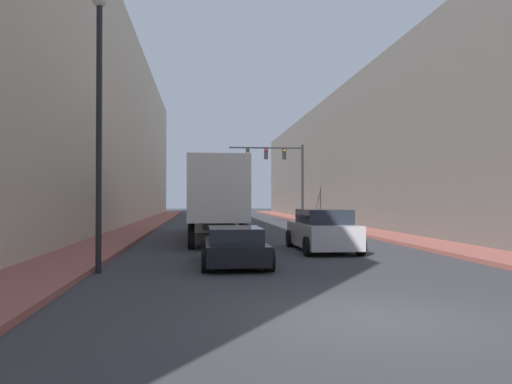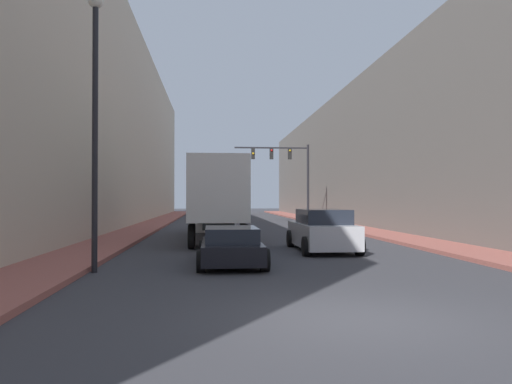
% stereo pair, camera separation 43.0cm
% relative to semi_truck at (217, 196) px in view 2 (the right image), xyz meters
% --- Properties ---
extents(ground_plane, '(200.00, 200.00, 0.00)m').
position_rel_semi_truck_xyz_m(ground_plane, '(2.20, -17.82, -2.17)').
color(ground_plane, '#38383D').
extents(sidewalk_right, '(2.37, 80.00, 0.15)m').
position_rel_semi_truck_xyz_m(sidewalk_right, '(9.22, 12.18, -2.10)').
color(sidewalk_right, '#9E564C').
rests_on(sidewalk_right, ground).
extents(sidewalk_left, '(2.37, 80.00, 0.15)m').
position_rel_semi_truck_xyz_m(sidewalk_left, '(-4.83, 12.18, -2.10)').
color(sidewalk_left, '#9E564C').
rests_on(sidewalk_left, ground).
extents(building_right, '(6.00, 80.00, 11.07)m').
position_rel_semi_truck_xyz_m(building_right, '(13.40, 12.18, 3.36)').
color(building_right, '#66605B').
rests_on(building_right, ground).
extents(building_left, '(6.00, 80.00, 15.65)m').
position_rel_semi_truck_xyz_m(building_left, '(-9.01, 12.18, 5.66)').
color(building_left, beige).
rests_on(building_left, ground).
extents(semi_truck, '(2.49, 13.68, 3.81)m').
position_rel_semi_truck_xyz_m(semi_truck, '(0.00, 0.00, 0.00)').
color(semi_truck, silver).
rests_on(semi_truck, ground).
extents(sedan_car, '(2.03, 4.27, 1.17)m').
position_rel_semi_truck_xyz_m(sedan_car, '(0.33, -10.65, -1.60)').
color(sedan_car, black).
rests_on(sedan_car, ground).
extents(suv_car, '(2.19, 4.86, 1.63)m').
position_rel_semi_truck_xyz_m(suv_car, '(4.05, -6.79, -1.39)').
color(suv_car, '#B7B7BC').
rests_on(suv_car, ground).
extents(traffic_signal_gantry, '(6.33, 0.35, 6.66)m').
position_rel_semi_truck_xyz_m(traffic_signal_gantry, '(6.23, 15.59, 2.58)').
color(traffic_signal_gantry, black).
rests_on(traffic_signal_gantry, ground).
extents(street_lamp, '(0.44, 0.44, 7.78)m').
position_rel_semi_truck_xyz_m(street_lamp, '(-3.49, -11.92, 2.73)').
color(street_lamp, black).
rests_on(street_lamp, ground).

